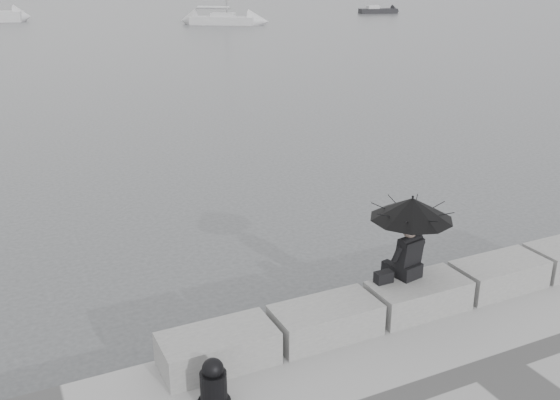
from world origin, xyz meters
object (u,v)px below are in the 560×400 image
seated_person (412,217)px  sailboat_right (223,19)px  small_motorboat (378,11)px  mooring_bollard (214,386)px

seated_person → sailboat_right: bearing=61.8°
seated_person → small_motorboat: seated_person is taller
mooring_bollard → sailboat_right: 61.93m
mooring_bollard → sailboat_right: (22.01, 57.89, -0.25)m
sailboat_right → small_motorboat: (24.40, 7.23, -0.22)m
sailboat_right → small_motorboat: 25.44m
mooring_bollard → seated_person: bearing=15.5°
small_motorboat → mooring_bollard: bearing=-112.6°
seated_person → mooring_bollard: size_ratio=2.07×
sailboat_right → seated_person: bearing=-74.4°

